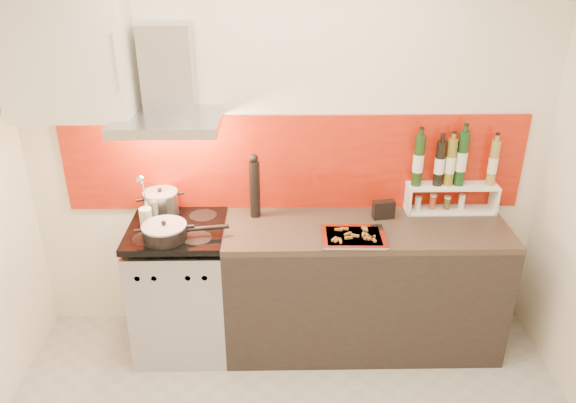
{
  "coord_description": "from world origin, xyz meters",
  "views": [
    {
      "loc": [
        -0.05,
        -2.02,
        2.57
      ],
      "look_at": [
        0.0,
        0.95,
        1.15
      ],
      "focal_mm": 35.0,
      "sensor_mm": 36.0,
      "label": 1
    }
  ],
  "objects_px": {
    "counter": "(363,286)",
    "stock_pot": "(161,203)",
    "baking_tray": "(354,237)",
    "range_stove": "(182,289)",
    "saute_pan": "(166,232)",
    "pepper_mill": "(255,187)"
  },
  "relations": [
    {
      "from": "range_stove",
      "to": "baking_tray",
      "type": "relative_size",
      "value": 2.32
    },
    {
      "from": "baking_tray",
      "to": "saute_pan",
      "type": "bearing_deg",
      "value": 179.66
    },
    {
      "from": "range_stove",
      "to": "saute_pan",
      "type": "xyz_separation_m",
      "value": [
        -0.03,
        -0.15,
        0.52
      ]
    },
    {
      "from": "counter",
      "to": "saute_pan",
      "type": "xyz_separation_m",
      "value": [
        -1.23,
        -0.16,
        0.51
      ]
    },
    {
      "from": "counter",
      "to": "stock_pot",
      "type": "height_order",
      "value": "stock_pot"
    },
    {
      "from": "saute_pan",
      "to": "pepper_mill",
      "type": "xyz_separation_m",
      "value": [
        0.52,
        0.31,
        0.15
      ]
    },
    {
      "from": "counter",
      "to": "pepper_mill",
      "type": "xyz_separation_m",
      "value": [
        -0.71,
        0.16,
        0.66
      ]
    },
    {
      "from": "range_stove",
      "to": "saute_pan",
      "type": "bearing_deg",
      "value": -102.12
    },
    {
      "from": "counter",
      "to": "stock_pot",
      "type": "relative_size",
      "value": 8.08
    },
    {
      "from": "counter",
      "to": "baking_tray",
      "type": "relative_size",
      "value": 4.59
    },
    {
      "from": "baking_tray",
      "to": "range_stove",
      "type": "bearing_deg",
      "value": 171.85
    },
    {
      "from": "pepper_mill",
      "to": "baking_tray",
      "type": "xyz_separation_m",
      "value": [
        0.6,
        -0.32,
        -0.19
      ]
    },
    {
      "from": "stock_pot",
      "to": "pepper_mill",
      "type": "xyz_separation_m",
      "value": [
        0.61,
        -0.01,
        0.12
      ]
    },
    {
      "from": "counter",
      "to": "stock_pot",
      "type": "xyz_separation_m",
      "value": [
        -1.32,
        0.17,
        0.54
      ]
    },
    {
      "from": "range_stove",
      "to": "counter",
      "type": "bearing_deg",
      "value": 0.23
    },
    {
      "from": "baking_tray",
      "to": "counter",
      "type": "bearing_deg",
      "value": 57.55
    },
    {
      "from": "saute_pan",
      "to": "baking_tray",
      "type": "xyz_separation_m",
      "value": [
        1.13,
        -0.01,
        -0.04
      ]
    },
    {
      "from": "saute_pan",
      "to": "range_stove",
      "type": "bearing_deg",
      "value": 77.88
    },
    {
      "from": "counter",
      "to": "pepper_mill",
      "type": "height_order",
      "value": "pepper_mill"
    },
    {
      "from": "pepper_mill",
      "to": "stock_pot",
      "type": "bearing_deg",
      "value": 178.95
    },
    {
      "from": "stock_pot",
      "to": "pepper_mill",
      "type": "relative_size",
      "value": 0.52
    },
    {
      "from": "counter",
      "to": "pepper_mill",
      "type": "bearing_deg",
      "value": 167.42
    }
  ]
}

